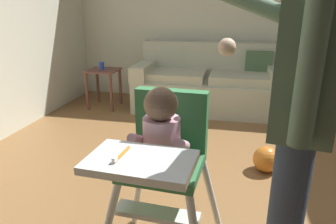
{
  "coord_description": "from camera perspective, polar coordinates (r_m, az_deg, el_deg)",
  "views": [
    {
      "loc": [
        0.13,
        -1.96,
        1.3
      ],
      "look_at": [
        -0.17,
        -0.56,
        0.82
      ],
      "focal_mm": 33.01,
      "sensor_mm": 36.0,
      "label": 1
    }
  ],
  "objects": [
    {
      "name": "high_chair",
      "position": [
        1.44,
        -0.97,
        -6.82
      ],
      "size": [
        0.64,
        0.75,
        0.99
      ],
      "rotation": [
        0.0,
        0.0,
        -1.63
      ],
      "color": "white",
      "rests_on": "ground"
    },
    {
      "name": "sippy_cup",
      "position": [
        4.24,
        -12.16,
        8.34
      ],
      "size": [
        0.07,
        0.07,
        0.1
      ],
      "primitive_type": "cylinder",
      "color": "#284CB7",
      "rests_on": "side_table"
    },
    {
      "name": "wall_far",
      "position": [
        4.58,
        11.07,
        19.11
      ],
      "size": [
        5.15,
        0.06,
        2.72
      ],
      "primitive_type": "cube",
      "color": "silver",
      "rests_on": "ground"
    },
    {
      "name": "couch",
      "position": [
        4.18,
        7.48,
        5.11
      ],
      "size": [
        1.9,
        0.86,
        0.86
      ],
      "rotation": [
        0.0,
        0.0,
        -1.57
      ],
      "color": "beige",
      "rests_on": "ground"
    },
    {
      "name": "toy_ball",
      "position": [
        2.72,
        17.65,
        -8.29
      ],
      "size": [
        0.22,
        0.22,
        0.22
      ],
      "primitive_type": "sphere",
      "color": "orange",
      "rests_on": "ground"
    },
    {
      "name": "side_table",
      "position": [
        4.27,
        -11.82,
        5.84
      ],
      "size": [
        0.4,
        0.4,
        0.52
      ],
      "color": "brown",
      "rests_on": "ground"
    },
    {
      "name": "adult_standing",
      "position": [
        1.26,
        22.86,
        -0.51
      ],
      "size": [
        0.51,
        0.56,
        1.62
      ],
      "rotation": [
        0.0,
        0.0,
        2.97
      ],
      "color": "#3A4762",
      "rests_on": "ground"
    },
    {
      "name": "ground",
      "position": [
        2.38,
        7.09,
        -16.05
      ],
      "size": [
        5.95,
        6.78,
        0.1
      ],
      "primitive_type": "cube",
      "color": "brown"
    }
  ]
}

